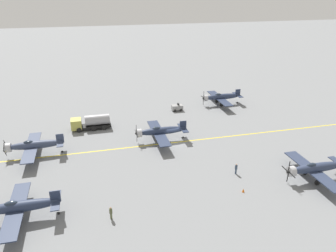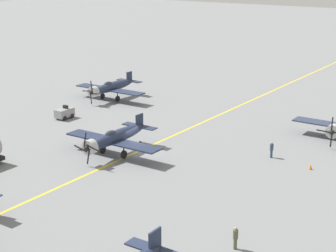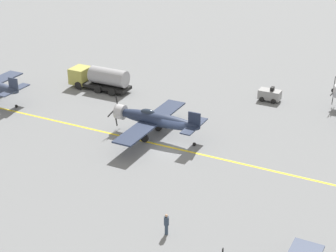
{
  "view_description": "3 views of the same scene",
  "coord_description": "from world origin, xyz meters",
  "px_view_note": "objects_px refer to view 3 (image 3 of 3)",
  "views": [
    {
      "loc": [
        -53.84,
        14.78,
        27.5
      ],
      "look_at": [
        -0.75,
        1.39,
        3.88
      ],
      "focal_mm": 35.0,
      "sensor_mm": 36.0,
      "label": 1
    },
    {
      "loc": [
        -36.3,
        47.37,
        20.8
      ],
      "look_at": [
        -4.21,
        0.24,
        3.75
      ],
      "focal_mm": 60.0,
      "sensor_mm": 36.0,
      "label": 2
    },
    {
      "loc": [
        -44.72,
        -22.74,
        25.43
      ],
      "look_at": [
        0.69,
        0.43,
        1.94
      ],
      "focal_mm": 60.0,
      "sensor_mm": 36.0,
      "label": 3
    }
  ],
  "objects_px": {
    "fuel_tanker": "(100,78)",
    "tow_tractor": "(270,95)",
    "airplane_mid_center": "(154,119)",
    "ground_crew_inspecting": "(166,223)"
  },
  "relations": [
    {
      "from": "airplane_mid_center",
      "to": "tow_tractor",
      "type": "xyz_separation_m",
      "value": [
        15.06,
        -7.57,
        -1.22
      ]
    },
    {
      "from": "tow_tractor",
      "to": "fuel_tanker",
      "type": "bearing_deg",
      "value": 106.64
    },
    {
      "from": "fuel_tanker",
      "to": "tow_tractor",
      "type": "xyz_separation_m",
      "value": [
        6.04,
        -20.22,
        -0.72
      ]
    },
    {
      "from": "airplane_mid_center",
      "to": "fuel_tanker",
      "type": "height_order",
      "value": "airplane_mid_center"
    },
    {
      "from": "airplane_mid_center",
      "to": "tow_tractor",
      "type": "bearing_deg",
      "value": -33.99
    },
    {
      "from": "airplane_mid_center",
      "to": "tow_tractor",
      "type": "distance_m",
      "value": 16.9
    },
    {
      "from": "fuel_tanker",
      "to": "ground_crew_inspecting",
      "type": "height_order",
      "value": "fuel_tanker"
    },
    {
      "from": "airplane_mid_center",
      "to": "ground_crew_inspecting",
      "type": "distance_m",
      "value": 17.13
    },
    {
      "from": "fuel_tanker",
      "to": "tow_tractor",
      "type": "distance_m",
      "value": 21.12
    },
    {
      "from": "airplane_mid_center",
      "to": "fuel_tanker",
      "type": "distance_m",
      "value": 15.54
    }
  ]
}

